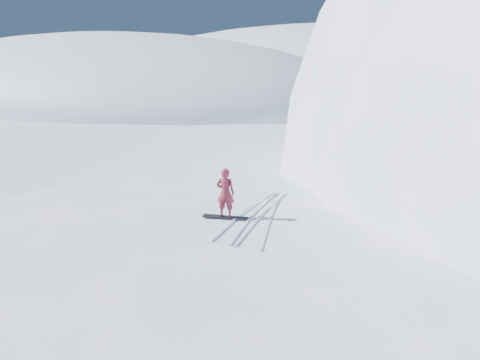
# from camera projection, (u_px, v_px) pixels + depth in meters

# --- Properties ---
(ground) EXTENTS (400.00, 400.00, 0.00)m
(ground) POSITION_uv_depth(u_px,v_px,m) (225.00, 357.00, 11.31)
(ground) COLOR white
(ground) RESTS_ON ground
(near_ridge) EXTENTS (36.00, 28.00, 4.80)m
(near_ridge) POSITION_uv_depth(u_px,v_px,m) (302.00, 313.00, 13.35)
(near_ridge) COLOR white
(near_ridge) RESTS_ON ground
(far_ridge_a) EXTENTS (120.00, 70.00, 28.00)m
(far_ridge_a) POSITION_uv_depth(u_px,v_px,m) (99.00, 99.00, 95.11)
(far_ridge_a) COLOR white
(far_ridge_a) RESTS_ON ground
(far_ridge_c) EXTENTS (140.00, 90.00, 36.00)m
(far_ridge_c) POSITION_uv_depth(u_px,v_px,m) (308.00, 91.00, 122.62)
(far_ridge_c) COLOR white
(far_ridge_c) RESTS_ON ground
(wind_bumps) EXTENTS (16.00, 14.40, 1.00)m
(wind_bumps) POSITION_uv_depth(u_px,v_px,m) (245.00, 312.00, 13.36)
(wind_bumps) COLOR white
(wind_bumps) RESTS_ON ground
(snowboard) EXTENTS (1.65, 0.76, 0.03)m
(snowboard) POSITION_uv_depth(u_px,v_px,m) (226.00, 217.00, 14.71)
(snowboard) COLOR black
(snowboard) RESTS_ON near_ridge
(snowboarder) EXTENTS (0.72, 0.57, 1.71)m
(snowboarder) POSITION_uv_depth(u_px,v_px,m) (225.00, 193.00, 14.48)
(snowboarder) COLOR maroon
(snowboarder) RESTS_ON snowboard
(vapor_plume) EXTENTS (10.32, 8.26, 7.22)m
(vapor_plume) POSITION_uv_depth(u_px,v_px,m) (26.00, 110.00, 72.41)
(vapor_plume) COLOR white
(vapor_plume) RESTS_ON ground
(board_tracks) EXTENTS (2.59, 5.94, 0.04)m
(board_tracks) POSITION_uv_depth(u_px,v_px,m) (258.00, 212.00, 15.18)
(board_tracks) COLOR silver
(board_tracks) RESTS_ON ground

